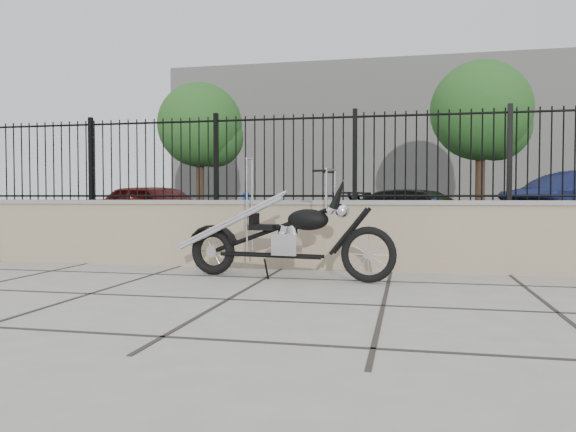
{
  "coord_description": "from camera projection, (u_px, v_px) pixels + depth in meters",
  "views": [
    {
      "loc": [
        1.72,
        -5.22,
        1.01
      ],
      "look_at": [
        0.22,
        1.78,
        0.76
      ],
      "focal_mm": 35.0,
      "sensor_mm": 36.0,
      "label": 1
    }
  ],
  "objects": [
    {
      "name": "ground_plane",
      "position": [
        228.0,
        300.0,
        5.5
      ],
      "size": [
        90.0,
        90.0,
        0.0
      ],
      "primitive_type": "plane",
      "color": "#99968E",
      "rests_on": "ground"
    },
    {
      "name": "parking_lot",
      "position": [
        353.0,
        228.0,
        17.71
      ],
      "size": [
        30.0,
        30.0,
        0.0
      ],
      "primitive_type": "plane",
      "color": "black",
      "rests_on": "ground"
    },
    {
      "name": "retaining_wall",
      "position": [
        284.0,
        234.0,
        7.92
      ],
      "size": [
        14.0,
        0.36,
        0.96
      ],
      "primitive_type": "cube",
      "color": "gray",
      "rests_on": "ground_plane"
    },
    {
      "name": "iron_fence",
      "position": [
        284.0,
        157.0,
        7.88
      ],
      "size": [
        14.0,
        0.08,
        1.2
      ],
      "primitive_type": "cube",
      "color": "black",
      "rests_on": "retaining_wall"
    },
    {
      "name": "background_building",
      "position": [
        377.0,
        143.0,
        31.25
      ],
      "size": [
        22.0,
        6.0,
        8.0
      ],
      "primitive_type": "cube",
      "color": "beige",
      "rests_on": "ground_plane"
    },
    {
      "name": "chopper_motorcycle",
      "position": [
        283.0,
        217.0,
        6.87
      ],
      "size": [
        2.58,
        0.81,
        1.52
      ],
      "primitive_type": null,
      "rotation": [
        0.0,
        0.0,
        -0.15
      ],
      "color": "black",
      "rests_on": "ground_plane"
    },
    {
      "name": "car_red",
      "position": [
        158.0,
        211.0,
        13.29
      ],
      "size": [
        4.23,
        2.88,
        1.34
      ],
      "primitive_type": "imported",
      "rotation": [
        0.0,
        0.0,
        1.2
      ],
      "color": "#470B0A",
      "rests_on": "parking_lot"
    },
    {
      "name": "car_black",
      "position": [
        424.0,
        215.0,
        12.6
      ],
      "size": [
        4.35,
        3.27,
        1.17
      ],
      "primitive_type": "imported",
      "rotation": [
        0.0,
        0.0,
        1.11
      ],
      "color": "black",
      "rests_on": "parking_lot"
    },
    {
      "name": "bollard_a",
      "position": [
        246.0,
        221.0,
        10.56
      ],
      "size": [
        0.14,
        0.14,
        1.08
      ],
      "primitive_type": "cylinder",
      "rotation": [
        0.0,
        0.0,
        0.1
      ],
      "color": "#0C38BE",
      "rests_on": "ground_plane"
    },
    {
      "name": "bollard_b",
      "position": [
        435.0,
        226.0,
        9.87
      ],
      "size": [
        0.13,
        0.13,
        0.97
      ],
      "primitive_type": "cylinder",
      "rotation": [
        0.0,
        0.0,
        0.09
      ],
      "color": "blue",
      "rests_on": "ground_plane"
    },
    {
      "name": "tree_left",
      "position": [
        200.0,
        121.0,
        23.43
      ],
      "size": [
        3.52,
        3.52,
        5.94
      ],
      "rotation": [
        0.0,
        0.0,
        0.32
      ],
      "color": "#382619",
      "rests_on": "ground_plane"
    },
    {
      "name": "tree_right",
      "position": [
        481.0,
        106.0,
        20.55
      ],
      "size": [
        3.66,
        3.66,
        6.17
      ],
      "rotation": [
        0.0,
        0.0,
        0.34
      ],
      "color": "#382619",
      "rests_on": "ground_plane"
    }
  ]
}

